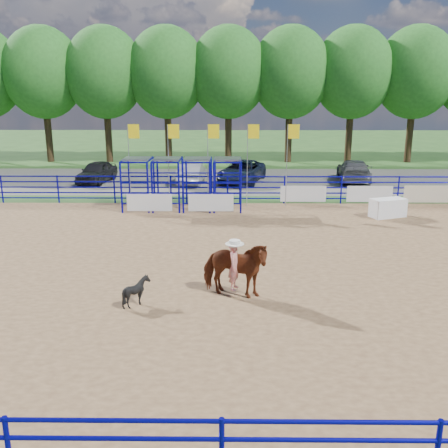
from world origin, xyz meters
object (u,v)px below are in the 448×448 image
Objects in this scene: announcer_table at (388,208)px; calf at (136,291)px; car_c at (242,172)px; car_d at (354,171)px; horse_and_rider at (234,267)px; car_a at (97,172)px; car_b at (192,173)px.

announcer_table is 14.32m from calf.
car_d is (7.35, 0.36, 0.01)m from car_c.
horse_and_rider is 2.85m from calf.
announcer_table is 0.34× the size of car_d.
horse_and_rider reaches higher than car_c.
car_a is 9.46m from car_c.
calf is 0.20× the size of car_b.
announcer_table is 12.05m from horse_and_rider.
car_c is at bearing 126.06° from announcer_table.
car_a reaches higher than calf.
car_d is at bearing 18.18° from car_c.
calf is (-10.10, -10.16, -0.03)m from announcer_table.
horse_and_rider is 20.70m from car_d.
horse_and_rider is at bearing -56.38° from car_a.
horse_and_rider reaches higher than car_b.
horse_and_rider is at bearing -76.68° from car_c.
horse_and_rider is 0.48× the size of car_c.
announcer_table is 0.68× the size of horse_and_rider.
car_c is (0.67, 18.72, -0.23)m from horse_and_rider.
car_b is at bearing -156.48° from car_c.
announcer_table is at bearing -38.58° from car_c.
announcer_table is at bearing 52.34° from horse_and_rider.
horse_and_rider is 20.57m from car_a.
calf is at bearing 70.35° from car_d.
car_d reaches higher than car_b.
car_b is at bearing 138.75° from announcer_table.
car_c reaches higher than announcer_table.
car_c is at bearing 11.78° from car_d.
horse_and_rider is 0.60× the size of car_a.
car_b reaches higher than announcer_table.
car_b reaches higher than calf.
calf is 22.46m from car_d.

